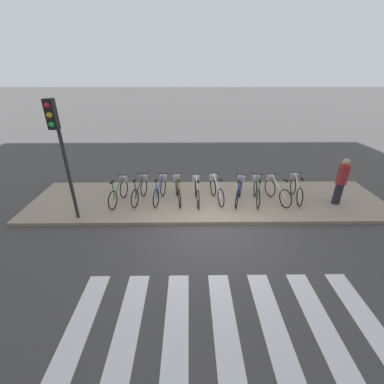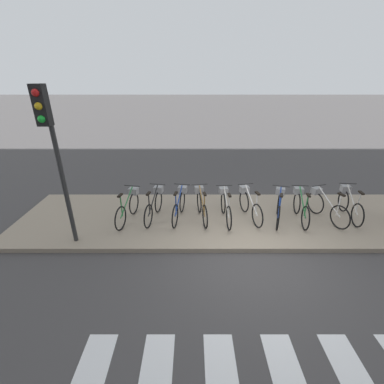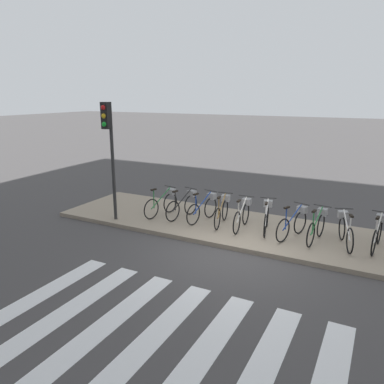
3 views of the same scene
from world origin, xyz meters
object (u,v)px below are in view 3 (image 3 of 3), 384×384
Objects in this scene: parked_bicycle_2 at (204,207)px; parked_bicycle_4 at (243,214)px; parked_bicycle_7 at (317,225)px; parked_bicycle_1 at (184,204)px; parked_bicycle_3 at (222,210)px; parked_bicycle_6 at (294,222)px; parked_bicycle_9 at (378,232)px; parked_bicycle_5 at (267,216)px; parked_bicycle_0 at (163,202)px; parked_bicycle_8 at (345,229)px; traffic_light at (109,137)px.

parked_bicycle_2 and parked_bicycle_4 have the same top height.
parked_bicycle_2 and parked_bicycle_7 have the same top height.
parked_bicycle_3 is (1.29, -0.02, 0.00)m from parked_bicycle_1.
parked_bicycle_6 is 0.96× the size of parked_bicycle_7.
parked_bicycle_2 is 1.00× the size of parked_bicycle_3.
parked_bicycle_7 is 1.42m from parked_bicycle_9.
parked_bicycle_5 and parked_bicycle_6 have the same top height.
parked_bicycle_4 and parked_bicycle_7 have the same top height.
parked_bicycle_0 is 1.00× the size of parked_bicycle_5.
parked_bicycle_2 is 2.72m from parked_bicycle_6.
parked_bicycle_3 and parked_bicycle_6 have the same top height.
parked_bicycle_1 is 0.99× the size of parked_bicycle_7.
parked_bicycle_7 and parked_bicycle_9 have the same top height.
parked_bicycle_4 is (2.64, 0.02, 0.00)m from parked_bicycle_0.
parked_bicycle_9 is at bearing 0.77° from parked_bicycle_5.
parked_bicycle_1 and parked_bicycle_4 have the same top height.
parked_bicycle_3 is 1.04× the size of parked_bicycle_8.
parked_bicycle_4 is at bearing 178.96° from parked_bicycle_6.
parked_bicycle_7 is 0.43× the size of traffic_light.
parked_bicycle_3 is at bearing -1.55° from parked_bicycle_2.
parked_bicycle_1 is 0.69m from parked_bicycle_2.
parked_bicycle_1 is at bearing 178.68° from parked_bicycle_7.
parked_bicycle_6 and parked_bicycle_8 have the same top height.
parked_bicycle_2 is 1.26m from parked_bicycle_4.
parked_bicycle_6 is at bearing -1.04° from parked_bicycle_4.
parked_bicycle_9 is 0.43× the size of traffic_light.
parked_bicycle_3 is at bearing -179.00° from parked_bicycle_9.
parked_bicycle_4 is 1.00× the size of parked_bicycle_9.
parked_bicycle_8 is at bearing 10.26° from traffic_light.
parked_bicycle_3 is 0.66m from parked_bicycle_4.
parked_bicycle_7 is (2.06, -0.00, 0.00)m from parked_bicycle_4.
parked_bicycle_5 is at bearing 16.00° from traffic_light.
parked_bicycle_0 is at bearing -178.43° from parked_bicycle_9.
parked_bicycle_4 is 0.68m from parked_bicycle_5.
parked_bicycle_8 is (0.68, 0.02, 0.00)m from parked_bicycle_7.
parked_bicycle_3 is 1.33m from parked_bicycle_5.
parked_bicycle_2 is at bearing 178.45° from parked_bicycle_3.
parked_bicycle_1 and parked_bicycle_3 have the same top height.
parked_bicycle_0 and parked_bicycle_9 have the same top height.
parked_bicycle_8 and parked_bicycle_9 have the same top height.
parked_bicycle_3 is 3.39m from parked_bicycle_8.
parked_bicycle_6 is 1.00× the size of parked_bicycle_8.
parked_bicycle_3 is at bearing 177.34° from parked_bicycle_6.
parked_bicycle_4 and parked_bicycle_8 have the same top height.
parked_bicycle_1 is at bearing 179.27° from parked_bicycle_3.
parked_bicycle_1 and parked_bicycle_9 have the same top height.
parked_bicycle_4 is at bearing -4.01° from parked_bicycle_2.
parked_bicycle_9 is at bearing 0.59° from parked_bicycle_1.
parked_bicycle_2 is at bearing -0.01° from parked_bicycle_1.
parked_bicycle_9 is at bearing 0.68° from parked_bicycle_2.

